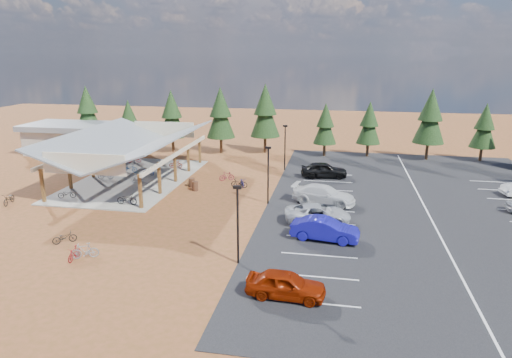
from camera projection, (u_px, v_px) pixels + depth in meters
name	position (u px, v px, depth m)	size (l,w,h in m)	color
ground	(207.00, 207.00, 39.33)	(140.00, 140.00, 0.00)	brown
asphalt_lot	(426.00, 209.00, 38.92)	(27.00, 44.00, 0.04)	black
concrete_pad	(134.00, 180.00, 47.70)	(10.60, 18.60, 0.10)	gray
bike_pavilion	(131.00, 144.00, 46.68)	(11.65, 19.40, 4.97)	#563518
outbuilding	(70.00, 138.00, 60.04)	(11.00, 7.00, 3.90)	#ADA593
lamp_post_0	(238.00, 219.00, 28.18)	(0.50, 0.25, 5.14)	black
lamp_post_1	(268.00, 171.00, 39.54)	(0.50, 0.25, 5.14)	black
lamp_post_2	(285.00, 144.00, 50.91)	(0.50, 0.25, 5.14)	black
trash_bin_0	(195.00, 186.00, 43.99)	(0.60, 0.60, 0.90)	#472919
trash_bin_1	(192.00, 183.00, 45.19)	(0.60, 0.60, 0.90)	#472919
pine_0	(87.00, 110.00, 63.27)	(3.65, 3.65, 8.50)	#382314
pine_1	(129.00, 120.00, 61.41)	(2.91, 2.91, 6.77)	#382314
pine_2	(172.00, 114.00, 59.99)	(3.51, 3.51, 8.18)	#382314
pine_3	(221.00, 113.00, 59.00)	(3.72, 3.72, 8.66)	#382314
pine_4	(265.00, 111.00, 59.25)	(3.88, 3.88, 9.05)	#382314
pine_5	(325.00, 124.00, 57.52)	(2.93, 2.93, 6.82)	#382314
pine_6	(369.00, 123.00, 57.33)	(3.02, 3.02, 7.03)	#382314
pine_7	(430.00, 117.00, 55.30)	(3.76, 3.76, 8.77)	#382314
pine_8	(485.00, 126.00, 54.80)	(3.04, 3.04, 7.08)	#382314
bike_0	(67.00, 194.00, 41.41)	(0.55, 1.58, 0.83)	black
bike_1	(105.00, 175.00, 47.49)	(0.46, 1.64, 0.99)	gray
bike_2	(130.00, 168.00, 50.30)	(0.66, 1.88, 0.99)	#1651A0
bike_3	(134.00, 158.00, 54.64)	(0.49, 1.73, 1.04)	maroon
bike_4	(127.00, 199.00, 39.64)	(0.65, 1.86, 0.98)	black
bike_5	(137.00, 179.00, 45.93)	(0.44, 1.56, 0.94)	#92949A
bike_6	(148.00, 171.00, 49.23)	(0.55, 1.58, 0.83)	navy
bike_7	(176.00, 164.00, 52.06)	(0.43, 1.53, 0.92)	maroon
bike_8	(9.00, 199.00, 40.06)	(0.65, 1.86, 0.98)	black
bike_11	(74.00, 253.00, 29.33)	(0.42, 1.49, 0.90)	maroon
bike_12	(65.00, 237.00, 31.91)	(0.57, 1.63, 0.86)	black
bike_13	(85.00, 251.00, 29.53)	(0.49, 1.75, 1.05)	gray
bike_14	(242.00, 182.00, 45.42)	(0.56, 1.62, 0.85)	navy
bike_15	(227.00, 176.00, 47.40)	(0.44, 1.57, 0.94)	maroon
bike_16	(239.00, 183.00, 45.01)	(0.59, 1.68, 0.88)	black
car_0	(286.00, 284.00, 24.75)	(1.75, 4.35, 1.48)	maroon
car_1	(325.00, 229.00, 32.31)	(1.68, 4.81, 1.58)	#15129A
car_2	(318.00, 214.00, 35.63)	(2.37, 5.15, 1.43)	#B4B7BC
car_3	(324.00, 195.00, 40.08)	(2.25, 5.54, 1.61)	silver
car_4	(324.00, 170.00, 48.40)	(1.95, 4.85, 1.65)	black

